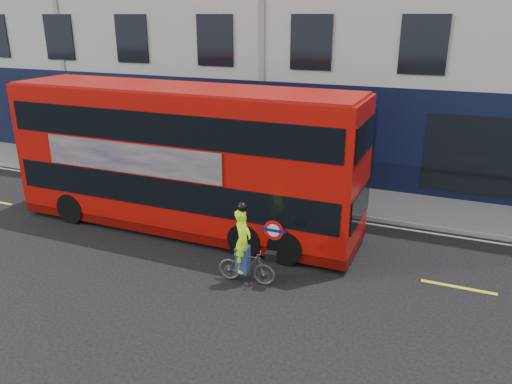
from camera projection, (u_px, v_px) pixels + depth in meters
The scene contains 7 objects.
ground at pixel (155, 257), 14.12m from camera, with size 120.00×120.00×0.00m, color black.
pavement at pixel (247, 186), 19.76m from camera, with size 60.00×3.00×0.12m, color slate.
kerb at pixel (231, 198), 18.45m from camera, with size 60.00×0.12×0.13m, color gray.
road_edge_line at pixel (227, 202), 18.21m from camera, with size 58.00×0.10×0.01m, color silver.
lane_dashes at pixel (182, 236), 15.43m from camera, with size 58.00×0.12×0.01m, color yellow, non-canonical shape.
bus at pixel (184, 158), 15.34m from camera, with size 11.15×2.65×4.48m.
cyclist at pixel (245, 256), 12.53m from camera, with size 1.55×0.63×2.18m.
Camera 1 is at (7.52, -10.62, 6.46)m, focal length 35.00 mm.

